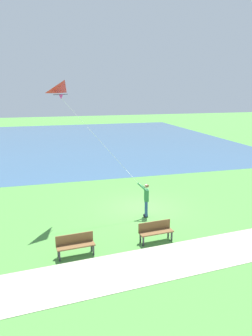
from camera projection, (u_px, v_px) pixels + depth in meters
name	position (u px, v px, depth m)	size (l,w,h in m)	color
ground_plane	(142.00, 208.00, 17.55)	(120.00, 120.00, 0.00)	#4C8E3D
lake_water	(50.00, 142.00, 39.05)	(36.00, 44.00, 0.01)	#385B7F
walkway_path	(138.00, 267.00, 11.79)	(2.40, 32.00, 0.02)	#B7AD99
person_kite_flyer	(146.00, 197.00, 16.22)	(0.51, 0.63, 1.83)	#232328
flying_kite	(65.00, 90.00, 14.78)	(1.51, 4.02, 5.04)	red
park_bench_near_walkway	(156.00, 230.00, 13.69)	(0.57, 1.53, 0.88)	brown
park_bench_far_walkway	(75.00, 243.00, 12.52)	(0.57, 1.53, 0.88)	brown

